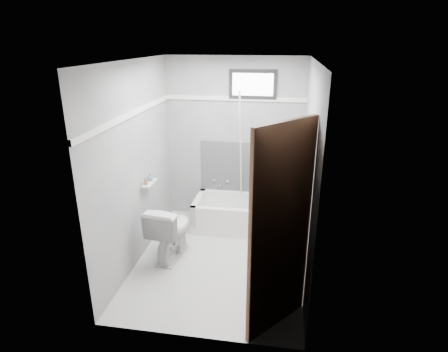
% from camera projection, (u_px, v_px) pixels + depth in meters
% --- Properties ---
extents(floor, '(2.60, 2.60, 0.00)m').
position_uv_depth(floor, '(220.00, 260.00, 4.69)').
color(floor, silver).
rests_on(floor, ground).
extents(ceiling, '(2.60, 2.60, 0.00)m').
position_uv_depth(ceiling, '(219.00, 60.00, 3.86)').
color(ceiling, silver).
rests_on(ceiling, floor).
extents(wall_back, '(2.00, 0.02, 2.40)m').
position_uv_depth(wall_back, '(234.00, 141.00, 5.48)').
color(wall_back, gray).
rests_on(wall_back, floor).
extents(wall_front, '(2.00, 0.02, 2.40)m').
position_uv_depth(wall_front, '(192.00, 222.00, 3.07)').
color(wall_front, gray).
rests_on(wall_front, floor).
extents(wall_left, '(0.02, 2.60, 2.40)m').
position_uv_depth(wall_left, '(136.00, 166.00, 4.42)').
color(wall_left, gray).
rests_on(wall_left, floor).
extents(wall_right, '(0.02, 2.60, 2.40)m').
position_uv_depth(wall_right, '(308.00, 175.00, 4.12)').
color(wall_right, gray).
rests_on(wall_right, floor).
extents(bathtub, '(1.50, 0.70, 0.42)m').
position_uv_depth(bathtub, '(246.00, 214.00, 5.44)').
color(bathtub, white).
rests_on(bathtub, floor).
extents(office_chair, '(0.75, 0.75, 1.11)m').
position_uv_depth(office_chair, '(277.00, 185.00, 5.24)').
color(office_chair, slate).
rests_on(office_chair, bathtub).
extents(toilet, '(0.50, 0.78, 0.72)m').
position_uv_depth(toilet, '(171.00, 231.00, 4.66)').
color(toilet, silver).
rests_on(toilet, floor).
extents(door, '(0.78, 0.78, 2.00)m').
position_uv_depth(door, '(311.00, 252.00, 3.01)').
color(door, brown).
rests_on(door, floor).
extents(window, '(0.66, 0.04, 0.40)m').
position_uv_depth(window, '(253.00, 84.00, 5.14)').
color(window, black).
rests_on(window, wall_back).
extents(backerboard, '(1.50, 0.02, 0.78)m').
position_uv_depth(backerboard, '(251.00, 168.00, 5.57)').
color(backerboard, '#4C4C4F').
rests_on(backerboard, wall_back).
extents(trim_back, '(2.00, 0.02, 0.06)m').
position_uv_depth(trim_back, '(235.00, 99.00, 5.25)').
color(trim_back, white).
rests_on(trim_back, wall_back).
extents(trim_left, '(0.02, 2.60, 0.06)m').
position_uv_depth(trim_left, '(133.00, 113.00, 4.21)').
color(trim_left, white).
rests_on(trim_left, wall_left).
extents(pole, '(0.02, 0.50, 1.90)m').
position_uv_depth(pole, '(241.00, 156.00, 5.29)').
color(pole, silver).
rests_on(pole, bathtub).
extents(shelf, '(0.10, 0.32, 0.02)m').
position_uv_depth(shelf, '(149.00, 183.00, 4.71)').
color(shelf, silver).
rests_on(shelf, wall_left).
extents(soap_bottle_a, '(0.05, 0.05, 0.09)m').
position_uv_depth(soap_bottle_a, '(146.00, 181.00, 4.61)').
color(soap_bottle_a, olive).
rests_on(soap_bottle_a, shelf).
extents(soap_bottle_b, '(0.10, 0.10, 0.10)m').
position_uv_depth(soap_bottle_b, '(150.00, 177.00, 4.75)').
color(soap_bottle_b, slate).
rests_on(soap_bottle_b, shelf).
extents(faucet, '(0.26, 0.10, 0.16)m').
position_uv_depth(faucet, '(221.00, 182.00, 5.70)').
color(faucet, silver).
rests_on(faucet, wall_back).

